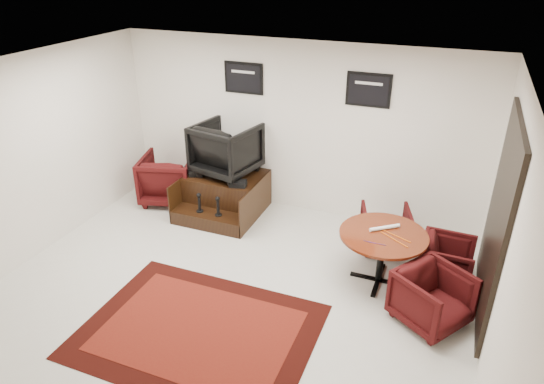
{
  "coord_description": "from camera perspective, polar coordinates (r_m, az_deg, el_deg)",
  "views": [
    {
      "loc": [
        2.37,
        -4.52,
        3.97
      ],
      "look_at": [
        0.21,
        0.9,
        1.05
      ],
      "focal_mm": 32.0,
      "sensor_mm": 36.0,
      "label": 1
    }
  ],
  "objects": [
    {
      "name": "umbrella_black",
      "position": [
        8.25,
        -10.74,
        0.62
      ],
      "size": [
        0.32,
        0.12,
        0.85
      ],
      "primitive_type": null,
      "color": "black",
      "rests_on": "ground"
    },
    {
      "name": "table_clutter",
      "position": [
        6.27,
        13.88,
        -5.31
      ],
      "size": [
        0.56,
        0.38,
        0.01
      ],
      "color": "#D95B0C",
      "rests_on": "meeting_table"
    },
    {
      "name": "table_chair_back",
      "position": [
        7.29,
        13.19,
        -4.01
      ],
      "size": [
        0.84,
        0.81,
        0.7
      ],
      "primitive_type": "imported",
      "rotation": [
        0.0,
        0.0,
        3.43
      ],
      "color": "black",
      "rests_on": "ground"
    },
    {
      "name": "shoes_pair",
      "position": [
        8.11,
        -8.76,
        2.45
      ],
      "size": [
        0.31,
        0.35,
        0.11
      ],
      "color": "black",
      "rests_on": "shine_podium"
    },
    {
      "name": "area_rug",
      "position": [
        5.92,
        -8.6,
        -15.82
      ],
      "size": [
        2.66,
        1.99,
        0.01
      ],
      "color": "black",
      "rests_on": "ground"
    },
    {
      "name": "shine_podium",
      "position": [
        8.16,
        -5.58,
        -0.34
      ],
      "size": [
        1.25,
        1.29,
        0.64
      ],
      "color": "black",
      "rests_on": "ground"
    },
    {
      "name": "table_chair_window",
      "position": [
        6.82,
        19.9,
        -7.44
      ],
      "size": [
        0.64,
        0.68,
        0.68
      ],
      "primitive_type": "imported",
      "rotation": [
        0.0,
        0.0,
        1.53
      ],
      "color": "black",
      "rests_on": "ground"
    },
    {
      "name": "umbrella_hooked",
      "position": [
        8.48,
        -9.94,
        1.2
      ],
      "size": [
        0.29,
        0.11,
        0.79
      ],
      "primitive_type": null,
      "color": "black",
      "rests_on": "ground"
    },
    {
      "name": "ground",
      "position": [
        6.46,
        -4.8,
        -11.43
      ],
      "size": [
        6.0,
        6.0,
        0.0
      ],
      "primitive_type": "plane",
      "color": "beige",
      "rests_on": "ground"
    },
    {
      "name": "table_chair_corner",
      "position": [
        6.04,
        18.37,
        -11.5
      ],
      "size": [
        0.98,
        0.99,
        0.76
      ],
      "primitive_type": "imported",
      "rotation": [
        0.0,
        0.0,
        0.98
      ],
      "color": "black",
      "rests_on": "ground"
    },
    {
      "name": "meeting_table",
      "position": [
        6.4,
        12.92,
        -5.49
      ],
      "size": [
        1.13,
        1.13,
        0.74
      ],
      "color": "#451509",
      "rests_on": "ground"
    },
    {
      "name": "room_shell",
      "position": [
        5.49,
        -1.11,
        3.12
      ],
      "size": [
        6.02,
        5.02,
        2.81
      ],
      "color": "white",
      "rests_on": "ground"
    },
    {
      "name": "shine_chair",
      "position": [
        7.93,
        -5.4,
        5.36
      ],
      "size": [
        1.07,
        1.03,
        0.95
      ],
      "primitive_type": "imported",
      "rotation": [
        0.0,
        0.0,
        2.94
      ],
      "color": "black",
      "rests_on": "shine_podium"
    },
    {
      "name": "polish_kit",
      "position": [
        7.63,
        -4.01,
        1.0
      ],
      "size": [
        0.29,
        0.23,
        0.09
      ],
      "primitive_type": "cube",
      "rotation": [
        0.0,
        0.0,
        0.22
      ],
      "color": "black",
      "rests_on": "shine_podium"
    },
    {
      "name": "armchair_side",
      "position": [
        8.6,
        -12.02,
        1.85
      ],
      "size": [
        1.09,
        1.05,
        0.92
      ],
      "primitive_type": "imported",
      "rotation": [
        0.0,
        0.0,
        3.42
      ],
      "color": "black",
      "rests_on": "ground"
    },
    {
      "name": "paper_roll",
      "position": [
        6.44,
        13.12,
        -4.11
      ],
      "size": [
        0.36,
        0.3,
        0.05
      ],
      "primitive_type": "cylinder",
      "rotation": [
        0.0,
        1.57,
        0.66
      ],
      "color": "white",
      "rests_on": "meeting_table"
    }
  ]
}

